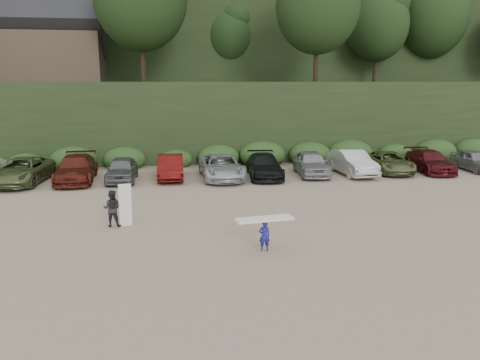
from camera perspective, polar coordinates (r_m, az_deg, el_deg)
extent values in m
plane|color=tan|center=(20.11, -1.32, -5.44)|extent=(120.00, 120.00, 0.00)
cube|color=black|center=(41.23, -5.04, 7.66)|extent=(80.00, 14.00, 6.00)
cube|color=black|center=(59.14, -6.15, 13.74)|extent=(90.00, 30.00, 16.00)
ellipsoid|color=black|center=(41.43, -5.25, 18.76)|extent=(66.00, 12.00, 10.00)
cube|color=#2B491E|center=(34.03, -5.18, 2.71)|extent=(46.20, 2.00, 1.20)
cube|color=brown|center=(44.19, -21.52, 13.67)|extent=(8.00, 6.00, 4.00)
imported|color=#57643A|center=(30.86, -25.05, 1.00)|extent=(2.99, 5.71, 1.53)
imported|color=#591D14|center=(30.30, -19.34, 1.32)|extent=(2.52, 5.57, 1.58)
imported|color=slate|center=(29.61, -14.21, 1.28)|extent=(1.79, 4.33, 1.47)
imported|color=#5F0F0E|center=(29.75, -8.46, 1.58)|extent=(1.60, 4.51, 1.48)
imported|color=#B8BCC0|center=(29.38, -2.29, 1.58)|extent=(2.65, 5.45, 1.49)
imported|color=black|center=(29.90, 2.98, 1.73)|extent=(2.40, 5.20, 1.47)
imported|color=#9A9A9F|center=(30.88, 8.67, 2.06)|extent=(2.28, 4.85, 1.60)
imported|color=silver|center=(31.60, 13.49, 2.10)|extent=(2.01, 5.00, 1.61)
imported|color=#616B3E|center=(33.12, 17.72, 2.08)|extent=(2.63, 5.07, 1.36)
imported|color=#4F1216|center=(34.22, 22.12, 2.13)|extent=(2.42, 5.10, 1.44)
imported|color=gray|center=(35.96, 26.68, 2.15)|extent=(1.77, 4.17, 1.41)
imported|color=navy|center=(16.93, 2.99, -6.80)|extent=(0.41, 0.27, 1.13)
cube|color=white|center=(16.74, 3.01, -4.76)|extent=(2.12, 0.86, 0.08)
imported|color=black|center=(20.36, -15.33, -3.35)|extent=(0.84, 0.70, 1.57)
cube|color=white|center=(20.18, -13.82, -2.99)|extent=(0.56, 0.37, 1.85)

